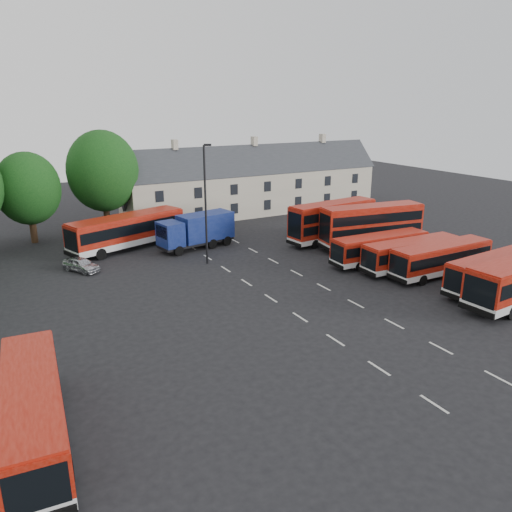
# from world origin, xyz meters

# --- Properties ---
(ground) EXTENTS (140.00, 140.00, 0.00)m
(ground) POSITION_xyz_m (0.00, 0.00, 0.00)
(ground) COLOR black
(ground) RESTS_ON ground
(lane_markings) EXTENTS (5.15, 33.80, 0.01)m
(lane_markings) POSITION_xyz_m (2.50, 2.00, 0.01)
(lane_markings) COLOR beige
(lane_markings) RESTS_ON ground
(terrace_houses) EXTENTS (35.70, 7.13, 10.06)m
(terrace_houses) POSITION_xyz_m (14.00, 30.00, 3.86)
(terrace_houses) COLOR beige
(terrace_houses) RESTS_ON ground
(bus_row_b) EXTENTS (10.65, 3.18, 2.97)m
(bus_row_b) POSITION_xyz_m (16.54, -5.26, 1.78)
(bus_row_b) COLOR silver
(bus_row_b) RESTS_ON ground
(bus_row_c) EXTENTS (10.03, 2.35, 2.83)m
(bus_row_c) POSITION_xyz_m (15.50, -0.57, 1.70)
(bus_row_c) COLOR silver
(bus_row_c) RESTS_ON ground
(bus_row_d) EXTENTS (9.83, 2.57, 2.76)m
(bus_row_d) POSITION_xyz_m (14.39, 1.74, 1.66)
(bus_row_d) COLOR silver
(bus_row_d) RESTS_ON ground
(bus_row_e) EXTENTS (9.78, 2.65, 2.74)m
(bus_row_e) POSITION_xyz_m (13.25, 4.55, 1.65)
(bus_row_e) COLOR silver
(bus_row_e) RESTS_ON ground
(bus_dd_south) EXTENTS (11.06, 4.00, 4.43)m
(bus_dd_south) POSITION_xyz_m (16.08, 8.99, 2.53)
(bus_dd_south) COLOR silver
(bus_dd_south) RESTS_ON ground
(bus_dd_north) EXTENTS (10.60, 3.41, 4.27)m
(bus_dd_north) POSITION_xyz_m (14.05, 12.85, 2.43)
(bus_dd_north) COLOR silver
(bus_dd_north) RESTS_ON ground
(bus_west) EXTENTS (3.23, 10.75, 3.00)m
(bus_west) POSITION_xyz_m (-17.69, -7.52, 1.80)
(bus_west) COLOR silver
(bus_west) RESTS_ON ground
(bus_north) EXTENTS (12.56, 6.55, 3.48)m
(bus_north) POSITION_xyz_m (-5.85, 20.76, 2.09)
(bus_north) COLOR silver
(bus_north) RESTS_ON ground
(box_truck) EXTENTS (8.28, 3.87, 3.48)m
(box_truck) POSITION_xyz_m (0.45, 17.53, 1.96)
(box_truck) COLOR black
(box_truck) RESTS_ON ground
(silver_car) EXTENTS (3.13, 3.96, 1.26)m
(silver_car) POSITION_xyz_m (-11.46, 15.72, 0.63)
(silver_car) COLOR #B5B7BE
(silver_car) RESTS_ON ground
(lamppost) EXTENTS (0.75, 0.48, 10.94)m
(lamppost) POSITION_xyz_m (-0.76, 12.30, 5.84)
(lamppost) COLOR black
(lamppost) RESTS_ON ground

